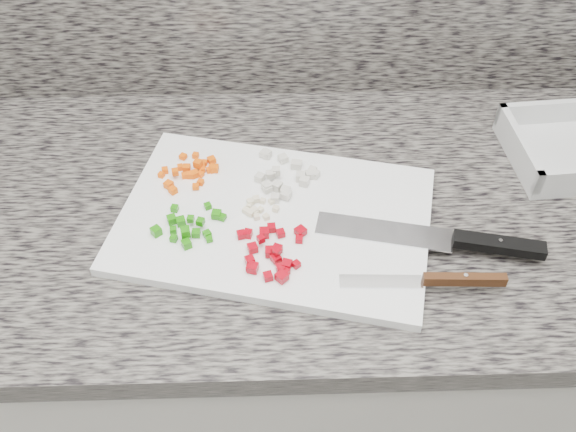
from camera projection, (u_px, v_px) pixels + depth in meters
name	position (u px, v px, depth m)	size (l,w,h in m)	color
cabinet	(283.00, 356.00, 1.37)	(3.92, 0.62, 0.86)	beige
countertop	(282.00, 209.00, 1.04)	(3.96, 0.64, 0.04)	#656159
cutting_board	(275.00, 219.00, 0.99)	(0.47, 0.31, 0.02)	white
carrot_pile	(192.00, 171.00, 1.04)	(0.10, 0.10, 0.02)	#F45905
onion_pile	(285.00, 175.00, 1.03)	(0.11, 0.12, 0.02)	beige
green_pepper_pile	(188.00, 226.00, 0.96)	(0.11, 0.09, 0.02)	#1F7C0B
red_pepper_pile	(272.00, 251.00, 0.92)	(0.11, 0.11, 0.02)	#A3020F
garlic_pile	(258.00, 209.00, 0.99)	(0.06, 0.05, 0.01)	beige
chef_knife	(459.00, 240.00, 0.94)	(0.33, 0.11, 0.02)	silver
paring_knife	(443.00, 280.00, 0.89)	(0.23, 0.03, 0.02)	silver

